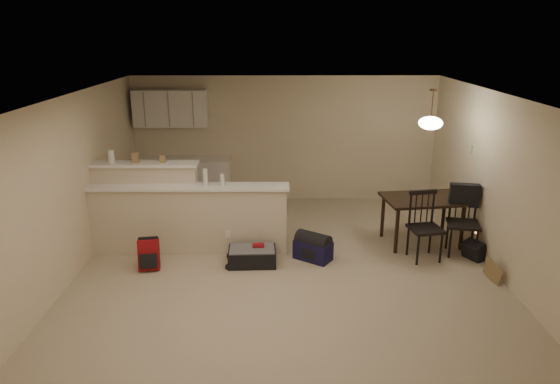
{
  "coord_description": "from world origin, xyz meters",
  "views": [
    {
      "loc": [
        -0.13,
        -6.31,
        3.33
      ],
      "look_at": [
        -0.1,
        0.7,
        1.05
      ],
      "focal_mm": 32.0,
      "sensor_mm": 36.0,
      "label": 1
    }
  ],
  "objects_px": {
    "navy_duffel": "(313,250)",
    "dining_chair_near": "(426,227)",
    "dining_table": "(423,203)",
    "pendant_lamp": "(431,122)",
    "black_daypack": "(474,251)",
    "suitcase": "(252,256)",
    "red_backpack": "(149,255)",
    "dining_chair_far": "(463,222)"
  },
  "relations": [
    {
      "from": "red_backpack",
      "to": "dining_table",
      "type": "bearing_deg",
      "value": 3.53
    },
    {
      "from": "navy_duffel",
      "to": "dining_chair_near",
      "type": "bearing_deg",
      "value": 34.59
    },
    {
      "from": "red_backpack",
      "to": "pendant_lamp",
      "type": "bearing_deg",
      "value": 3.53
    },
    {
      "from": "dining_chair_near",
      "to": "black_daypack",
      "type": "distance_m",
      "value": 0.86
    },
    {
      "from": "dining_table",
      "to": "suitcase",
      "type": "relative_size",
      "value": 1.91
    },
    {
      "from": "red_backpack",
      "to": "suitcase",
      "type": "bearing_deg",
      "value": -3.09
    },
    {
      "from": "dining_chair_near",
      "to": "pendant_lamp",
      "type": "bearing_deg",
      "value": 68.98
    },
    {
      "from": "dining_chair_near",
      "to": "suitcase",
      "type": "height_order",
      "value": "dining_chair_near"
    },
    {
      "from": "dining_chair_near",
      "to": "navy_duffel",
      "type": "distance_m",
      "value": 1.73
    },
    {
      "from": "dining_table",
      "to": "dining_chair_far",
      "type": "distance_m",
      "value": 0.69
    },
    {
      "from": "dining_chair_near",
      "to": "navy_duffel",
      "type": "xyz_separation_m",
      "value": [
        -1.69,
        -0.01,
        -0.37
      ]
    },
    {
      "from": "dining_chair_near",
      "to": "suitcase",
      "type": "distance_m",
      "value": 2.64
    },
    {
      "from": "dining_table",
      "to": "red_backpack",
      "type": "height_order",
      "value": "dining_table"
    },
    {
      "from": "pendant_lamp",
      "to": "dining_chair_near",
      "type": "relative_size",
      "value": 0.59
    },
    {
      "from": "navy_duffel",
      "to": "black_daypack",
      "type": "bearing_deg",
      "value": 34.25
    },
    {
      "from": "dining_table",
      "to": "dining_chair_near",
      "type": "height_order",
      "value": "dining_chair_near"
    },
    {
      "from": "dining_chair_near",
      "to": "suitcase",
      "type": "bearing_deg",
      "value": 172.99
    },
    {
      "from": "pendant_lamp",
      "to": "suitcase",
      "type": "bearing_deg",
      "value": -164.1
    },
    {
      "from": "suitcase",
      "to": "dining_chair_near",
      "type": "bearing_deg",
      "value": 1.25
    },
    {
      "from": "pendant_lamp",
      "to": "suitcase",
      "type": "distance_m",
      "value": 3.39
    },
    {
      "from": "pendant_lamp",
      "to": "dining_chair_near",
      "type": "height_order",
      "value": "pendant_lamp"
    },
    {
      "from": "dining_table",
      "to": "pendant_lamp",
      "type": "xyz_separation_m",
      "value": [
        -0.0,
        0.0,
        1.31
      ]
    },
    {
      "from": "pendant_lamp",
      "to": "dining_chair_far",
      "type": "distance_m",
      "value": 1.61
    },
    {
      "from": "pendant_lamp",
      "to": "red_backpack",
      "type": "distance_m",
      "value": 4.66
    },
    {
      "from": "black_daypack",
      "to": "suitcase",
      "type": "bearing_deg",
      "value": 64.1
    },
    {
      "from": "dining_table",
      "to": "dining_chair_far",
      "type": "bearing_deg",
      "value": -48.59
    },
    {
      "from": "dining_chair_near",
      "to": "red_backpack",
      "type": "xyz_separation_m",
      "value": [
        -4.1,
        -0.31,
        -0.3
      ]
    },
    {
      "from": "dining_table",
      "to": "suitcase",
      "type": "distance_m",
      "value": 2.88
    },
    {
      "from": "dining_chair_near",
      "to": "red_backpack",
      "type": "distance_m",
      "value": 4.12
    },
    {
      "from": "suitcase",
      "to": "navy_duffel",
      "type": "height_order",
      "value": "navy_duffel"
    },
    {
      "from": "dining_table",
      "to": "red_backpack",
      "type": "bearing_deg",
      "value": -175.07
    },
    {
      "from": "dining_chair_far",
      "to": "black_daypack",
      "type": "relative_size",
      "value": 3.48
    },
    {
      "from": "dining_chair_near",
      "to": "navy_duffel",
      "type": "bearing_deg",
      "value": 169.8
    },
    {
      "from": "dining_chair_far",
      "to": "dining_chair_near",
      "type": "bearing_deg",
      "value": -153.91
    },
    {
      "from": "red_backpack",
      "to": "navy_duffel",
      "type": "distance_m",
      "value": 2.43
    },
    {
      "from": "dining_chair_far",
      "to": "navy_duffel",
      "type": "relative_size",
      "value": 1.94
    },
    {
      "from": "pendant_lamp",
      "to": "black_daypack",
      "type": "distance_m",
      "value": 2.06
    },
    {
      "from": "pendant_lamp",
      "to": "dining_chair_far",
      "type": "bearing_deg",
      "value": -41.14
    },
    {
      "from": "pendant_lamp",
      "to": "dining_table",
      "type": "bearing_deg",
      "value": 0.0
    },
    {
      "from": "dining_table",
      "to": "dining_chair_near",
      "type": "relative_size",
      "value": 1.28
    },
    {
      "from": "pendant_lamp",
      "to": "red_backpack",
      "type": "height_order",
      "value": "pendant_lamp"
    },
    {
      "from": "dining_table",
      "to": "navy_duffel",
      "type": "bearing_deg",
      "value": -168.34
    }
  ]
}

